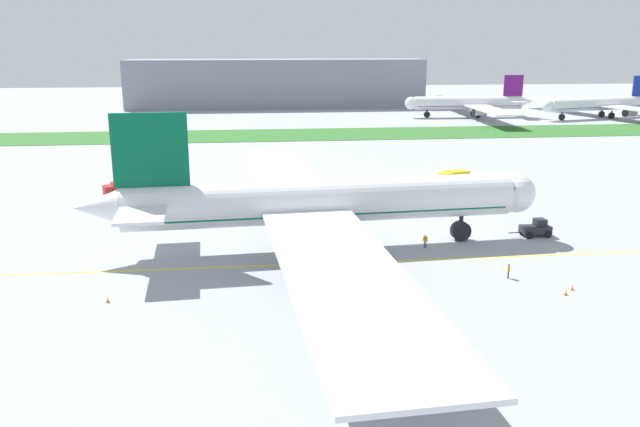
# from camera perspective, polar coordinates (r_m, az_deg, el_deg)

# --- Properties ---
(ground_plane) EXTENTS (600.00, 600.00, 0.00)m
(ground_plane) POSITION_cam_1_polar(r_m,az_deg,el_deg) (76.59, -2.54, -3.72)
(ground_plane) COLOR #9399A0
(ground_plane) RESTS_ON ground
(apron_taxi_line) EXTENTS (280.00, 0.36, 0.01)m
(apron_taxi_line) POSITION_cam_1_polar(r_m,az_deg,el_deg) (73.48, -2.37, -4.54)
(apron_taxi_line) COLOR yellow
(apron_taxi_line) RESTS_ON ground
(grass_median_strip) EXTENTS (320.00, 24.00, 0.10)m
(grass_median_strip) POSITION_cam_1_polar(r_m,az_deg,el_deg) (175.96, -4.79, 6.90)
(grass_median_strip) COLOR #2D6628
(grass_median_strip) RESTS_ON ground
(airliner_foreground) EXTENTS (56.14, 90.24, 16.86)m
(airliner_foreground) POSITION_cam_1_polar(r_m,az_deg,el_deg) (77.60, -0.43, 0.95)
(airliner_foreground) COLOR white
(airliner_foreground) RESTS_ON ground
(pushback_tug) EXTENTS (5.61, 2.52, 2.29)m
(pushback_tug) POSITION_cam_1_polar(r_m,az_deg,el_deg) (88.34, 18.53, -1.25)
(pushback_tug) COLOR #26262B
(pushback_tug) RESTS_ON ground
(ground_crew_wingwalker_port) EXTENTS (0.51, 0.41, 1.61)m
(ground_crew_wingwalker_port) POSITION_cam_1_polar(r_m,az_deg,el_deg) (80.19, 9.28, -2.31)
(ground_crew_wingwalker_port) COLOR black
(ground_crew_wingwalker_port) RESTS_ON ground
(ground_crew_marshaller_front) EXTENTS (0.32, 0.54, 1.58)m
(ground_crew_marshaller_front) POSITION_cam_1_polar(r_m,az_deg,el_deg) (71.95, 16.31, -4.77)
(ground_crew_marshaller_front) COLOR black
(ground_crew_marshaller_front) RESTS_ON ground
(traffic_cone_near_nose) EXTENTS (0.36, 0.36, 0.58)m
(traffic_cone_near_nose) POSITION_cam_1_polar(r_m,az_deg,el_deg) (70.94, 21.38, -6.09)
(traffic_cone_near_nose) COLOR #F2590C
(traffic_cone_near_nose) RESTS_ON ground
(traffic_cone_port_wing) EXTENTS (0.36, 0.36, 0.58)m
(traffic_cone_port_wing) POSITION_cam_1_polar(r_m,az_deg,el_deg) (66.38, -18.24, -7.24)
(traffic_cone_port_wing) COLOR #F2590C
(traffic_cone_port_wing) RESTS_ON ground
(traffic_cone_starboard_wing) EXTENTS (0.36, 0.36, 0.58)m
(traffic_cone_starboard_wing) POSITION_cam_1_polar(r_m,az_deg,el_deg) (69.33, 20.89, -6.53)
(traffic_cone_starboard_wing) COLOR #F2590C
(traffic_cone_starboard_wing) RESTS_ON ground
(service_truck_baggage_loader) EXTENTS (5.52, 3.81, 2.48)m
(service_truck_baggage_loader) POSITION_cam_1_polar(r_m,az_deg,el_deg) (116.30, 11.73, 3.18)
(service_truck_baggage_loader) COLOR yellow
(service_truck_baggage_loader) RESTS_ON ground
(service_truck_fuel_bowser) EXTENTS (5.77, 4.21, 2.56)m
(service_truck_fuel_bowser) POSITION_cam_1_polar(r_m,az_deg,el_deg) (109.33, -17.15, 2.09)
(service_truck_fuel_bowser) COLOR #B21E19
(service_truck_fuel_bowser) RESTS_ON ground
(parked_airliner_far_centre) EXTENTS (43.39, 69.09, 13.80)m
(parked_airliner_far_centre) POSITION_cam_1_polar(r_m,az_deg,el_deg) (223.07, 13.09, 9.47)
(parked_airliner_far_centre) COLOR white
(parked_airliner_far_centre) RESTS_ON ground
(parked_airliner_far_right) EXTENTS (46.32, 75.91, 13.51)m
(parked_airliner_far_right) POSITION_cam_1_polar(r_m,az_deg,el_deg) (234.18, 23.63, 8.83)
(parked_airliner_far_right) COLOR white
(parked_airliner_far_right) RESTS_ON ground
(terminal_building) EXTENTS (111.72, 20.00, 18.00)m
(terminal_building) POSITION_cam_1_polar(r_m,az_deg,el_deg) (252.06, -3.86, 11.38)
(terminal_building) COLOR gray
(terminal_building) RESTS_ON ground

